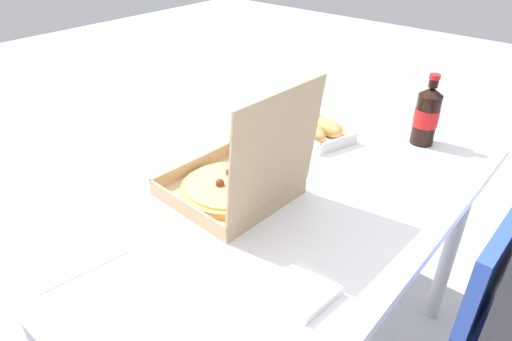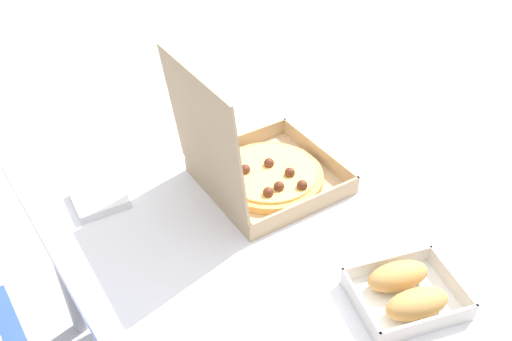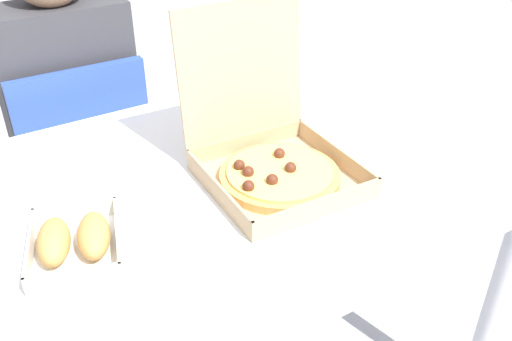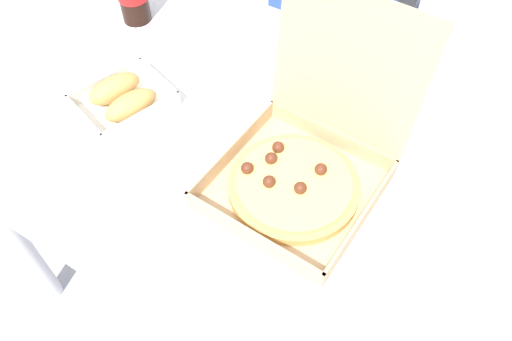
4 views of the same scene
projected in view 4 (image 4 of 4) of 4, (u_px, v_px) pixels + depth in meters
ground_plane at (263, 294)px, 1.62m from camera, size 10.00×10.00×0.00m
dining_table at (266, 167)px, 1.09m from camera, size 1.30×0.83×0.75m
chair at (337, 53)px, 1.62m from camera, size 0.41×0.41×0.83m
pizza_box_open at (302, 165)px, 0.93m from camera, size 0.30×0.34×0.33m
bread_side_box at (123, 99)px, 1.07m from camera, size 0.20×0.23×0.06m
paper_menu at (481, 339)px, 0.78m from camera, size 0.23×0.18×0.00m
napkin_pile at (437, 107)px, 1.08m from camera, size 0.12×0.12×0.02m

